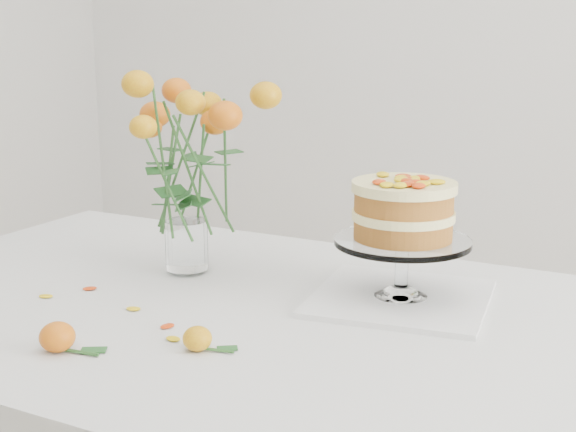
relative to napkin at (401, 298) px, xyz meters
The scene contains 11 objects.
table 0.32m from the napkin, 149.31° to the right, with size 1.43×0.93×0.76m.
napkin is the anchor object (origin of this frame).
cake_stand 0.15m from the napkin, ahead, with size 0.24×0.24×0.21m.
rose_vase 0.49m from the napkin, behind, with size 0.35×0.35×0.42m.
loose_rose_near 0.40m from the napkin, 118.37° to the right, with size 0.08×0.04×0.04m.
loose_rose_far 0.59m from the napkin, 129.50° to the right, with size 0.10×0.05×0.05m.
stray_petal_a 0.47m from the napkin, 146.26° to the right, with size 0.03×0.02×0.00m, color yellow.
stray_petal_b 0.41m from the napkin, 133.88° to the right, with size 0.03×0.02×0.00m, color yellow.
stray_petal_c 0.42m from the napkin, 126.12° to the right, with size 0.03×0.02×0.00m, color yellow.
stray_petal_d 0.57m from the napkin, 158.42° to the right, with size 0.03×0.02×0.00m, color yellow.
stray_petal_e 0.63m from the napkin, 153.85° to the right, with size 0.03×0.02×0.00m, color yellow.
Camera 1 is at (0.71, -1.12, 1.22)m, focal length 50.00 mm.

